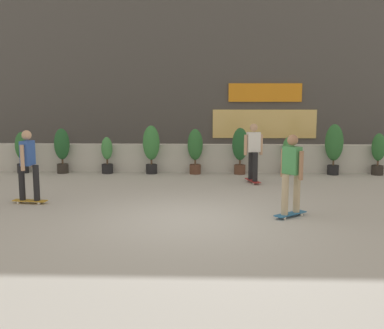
# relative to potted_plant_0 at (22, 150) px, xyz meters

# --- Properties ---
(ground_plane) EXTENTS (48.00, 48.00, 0.00)m
(ground_plane) POSITION_rel_potted_plant_0_xyz_m (5.62, -5.55, -0.74)
(ground_plane) COLOR #B2AFA8
(planter_wall) EXTENTS (18.00, 0.40, 0.90)m
(planter_wall) POSITION_rel_potted_plant_0_xyz_m (5.62, 0.45, -0.29)
(planter_wall) COLOR beige
(planter_wall) RESTS_ON ground
(building_backdrop) EXTENTS (20.00, 2.08, 6.50)m
(building_backdrop) POSITION_rel_potted_plant_0_xyz_m (5.63, 4.45, 2.50)
(building_backdrop) COLOR #4C4947
(building_backdrop) RESTS_ON ground
(potted_plant_0) EXTENTS (0.43, 0.43, 1.33)m
(potted_plant_0) POSITION_rel_potted_plant_0_xyz_m (0.00, 0.00, 0.00)
(potted_plant_0) COLOR black
(potted_plant_0) RESTS_ON ground
(potted_plant_1) EXTENTS (0.49, 0.49, 1.44)m
(potted_plant_1) POSITION_rel_potted_plant_0_xyz_m (1.30, 0.00, 0.09)
(potted_plant_1) COLOR #2D2823
(potted_plant_1) RESTS_ON ground
(potted_plant_2) EXTENTS (0.36, 0.36, 1.17)m
(potted_plant_2) POSITION_rel_potted_plant_0_xyz_m (2.76, 0.00, -0.13)
(potted_plant_2) COLOR black
(potted_plant_2) RESTS_ON ground
(potted_plant_3) EXTENTS (0.53, 0.53, 1.54)m
(potted_plant_3) POSITION_rel_potted_plant_0_xyz_m (4.18, -0.00, 0.16)
(potted_plant_3) COLOR black
(potted_plant_3) RESTS_ON ground
(potted_plant_4) EXTENTS (0.48, 0.48, 1.44)m
(potted_plant_4) POSITION_rel_potted_plant_0_xyz_m (5.58, 0.00, 0.08)
(potted_plant_4) COLOR brown
(potted_plant_4) RESTS_ON ground
(potted_plant_5) EXTENTS (0.50, 0.50, 1.48)m
(potted_plant_5) POSITION_rel_potted_plant_0_xyz_m (7.01, -0.00, 0.11)
(potted_plant_5) COLOR brown
(potted_plant_5) RESTS_ON ground
(potted_plant_6) EXTENTS (0.36, 0.36, 1.19)m
(potted_plant_6) POSITION_rel_potted_plant_0_xyz_m (8.53, 0.00, -0.12)
(potted_plant_6) COLOR brown
(potted_plant_6) RESTS_ON ground
(potted_plant_7) EXTENTS (0.56, 0.56, 1.60)m
(potted_plant_7) POSITION_rel_potted_plant_0_xyz_m (9.95, 0.00, 0.19)
(potted_plant_7) COLOR black
(potted_plant_7) RESTS_ON ground
(potted_plant_8) EXTENTS (0.42, 0.42, 1.32)m
(potted_plant_8) POSITION_rel_potted_plant_0_xyz_m (11.34, 0.00, -0.01)
(potted_plant_8) COLOR #2D2823
(potted_plant_8) RESTS_ON ground
(skater_by_wall_right) EXTENTS (0.75, 0.66, 1.70)m
(skater_by_wall_right) POSITION_rel_potted_plant_0_xyz_m (7.69, -5.27, 0.20)
(skater_by_wall_right) COLOR #266699
(skater_by_wall_right) RESTS_ON ground
(skater_foreground) EXTENTS (0.82, 0.56, 1.70)m
(skater_foreground) POSITION_rel_potted_plant_0_xyz_m (1.87, -4.26, 0.20)
(skater_foreground) COLOR #BF8C26
(skater_foreground) RESTS_ON ground
(skater_by_wall_left) EXTENTS (0.54, 0.82, 1.70)m
(skater_by_wall_left) POSITION_rel_potted_plant_0_xyz_m (7.28, -1.49, 0.20)
(skater_by_wall_left) COLOR maroon
(skater_by_wall_left) RESTS_ON ground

